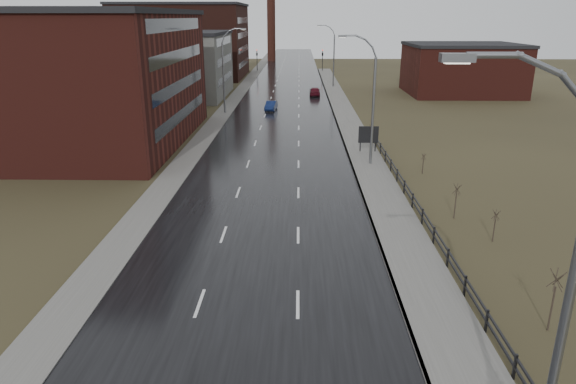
{
  "coord_description": "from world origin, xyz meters",
  "views": [
    {
      "loc": [
        2.28,
        -8.93,
        12.76
      ],
      "look_at": [
        1.69,
        19.56,
        3.0
      ],
      "focal_mm": 32.0,
      "sensor_mm": 36.0,
      "label": 1
    }
  ],
  "objects_px": {
    "billboard": "(368,135)",
    "car_far": "(315,92)",
    "streetlight_main": "(553,310)",
    "car_near": "(271,106)"
  },
  "relations": [
    {
      "from": "streetlight_main",
      "to": "car_near",
      "type": "relative_size",
      "value": 3.1
    },
    {
      "from": "billboard",
      "to": "car_far",
      "type": "relative_size",
      "value": 0.61
    },
    {
      "from": "billboard",
      "to": "streetlight_main",
      "type": "bearing_deg",
      "value": -90.94
    },
    {
      "from": "car_near",
      "to": "car_far",
      "type": "height_order",
      "value": "car_far"
    },
    {
      "from": "car_near",
      "to": "car_far",
      "type": "xyz_separation_m",
      "value": [
        6.66,
        14.33,
        0.11
      ]
    },
    {
      "from": "streetlight_main",
      "to": "car_far",
      "type": "distance_m",
      "value": 76.87
    },
    {
      "from": "car_far",
      "to": "billboard",
      "type": "bearing_deg",
      "value": 96.98
    },
    {
      "from": "streetlight_main",
      "to": "car_near",
      "type": "height_order",
      "value": "streetlight_main"
    },
    {
      "from": "car_near",
      "to": "car_far",
      "type": "bearing_deg",
      "value": 70.98
    },
    {
      "from": "streetlight_main",
      "to": "car_near",
      "type": "distance_m",
      "value": 63.33
    }
  ]
}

